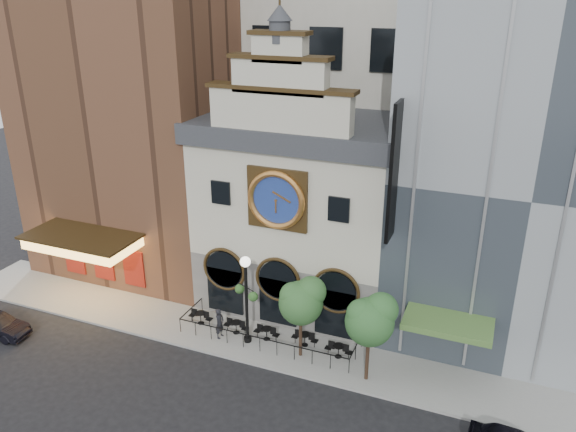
# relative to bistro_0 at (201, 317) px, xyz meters

# --- Properties ---
(ground) EXTENTS (120.00, 120.00, 0.00)m
(ground) POSITION_rel_bistro_0_xyz_m (4.62, -2.47, -0.61)
(ground) COLOR black
(ground) RESTS_ON ground
(sidewalk) EXTENTS (44.00, 5.00, 0.15)m
(sidewalk) POSITION_rel_bistro_0_xyz_m (4.62, 0.03, -0.54)
(sidewalk) COLOR gray
(sidewalk) RESTS_ON ground
(clock_building) EXTENTS (12.60, 8.78, 18.65)m
(clock_building) POSITION_rel_bistro_0_xyz_m (4.62, 5.35, 6.07)
(clock_building) COLOR #605E5B
(clock_building) RESTS_ON ground
(theater_building) EXTENTS (14.00, 15.60, 25.00)m
(theater_building) POSITION_rel_bistro_0_xyz_m (-8.38, 7.49, 11.99)
(theater_building) COLOR brown
(theater_building) RESTS_ON ground
(retail_building) EXTENTS (14.00, 14.40, 20.00)m
(retail_building) POSITION_rel_bistro_0_xyz_m (17.61, 7.52, 9.53)
(retail_building) COLOR gray
(retail_building) RESTS_ON ground
(cafe_railing) EXTENTS (10.60, 2.60, 0.90)m
(cafe_railing) POSITION_rel_bistro_0_xyz_m (4.62, 0.03, -0.01)
(cafe_railing) COLOR black
(cafe_railing) RESTS_ON sidewalk
(bistro_0) EXTENTS (1.58, 0.68, 0.90)m
(bistro_0) POSITION_rel_bistro_0_xyz_m (0.00, 0.00, 0.00)
(bistro_0) COLOR black
(bistro_0) RESTS_ON sidewalk
(bistro_1) EXTENTS (1.58, 0.68, 0.90)m
(bistro_1) POSITION_rel_bistro_0_xyz_m (2.52, -0.12, 0.00)
(bistro_1) COLOR black
(bistro_1) RESTS_ON sidewalk
(bistro_2) EXTENTS (1.58, 0.68, 0.90)m
(bistro_2) POSITION_rel_bistro_0_xyz_m (4.50, -0.04, 0.00)
(bistro_2) COLOR black
(bistro_2) RESTS_ON sidewalk
(bistro_3) EXTENTS (1.58, 0.68, 0.90)m
(bistro_3) POSITION_rel_bistro_0_xyz_m (6.80, 0.25, 0.00)
(bistro_3) COLOR black
(bistro_3) RESTS_ON sidewalk
(bistro_4) EXTENTS (1.58, 0.68, 0.90)m
(bistro_4) POSITION_rel_bistro_0_xyz_m (8.96, -0.10, 0.00)
(bistro_4) COLOR black
(bistro_4) RESTS_ON sidewalk
(pedestrian) EXTENTS (0.49, 0.71, 1.90)m
(pedestrian) POSITION_rel_bistro_0_xyz_m (1.82, -0.86, 0.49)
(pedestrian) COLOR black
(pedestrian) RESTS_ON sidewalk
(lamppost) EXTENTS (1.66, 1.07, 5.55)m
(lamppost) POSITION_rel_bistro_0_xyz_m (3.54, -0.63, 2.97)
(lamppost) COLOR black
(lamppost) RESTS_ON sidewalk
(tree_left) EXTENTS (2.55, 2.46, 4.91)m
(tree_left) POSITION_rel_bistro_0_xyz_m (6.95, -0.69, 3.14)
(tree_left) COLOR #382619
(tree_left) RESTS_ON sidewalk
(tree_right) EXTENTS (2.65, 2.55, 5.10)m
(tree_right) POSITION_rel_bistro_0_xyz_m (10.95, -1.33, 3.28)
(tree_right) COLOR #382619
(tree_right) RESTS_ON sidewalk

